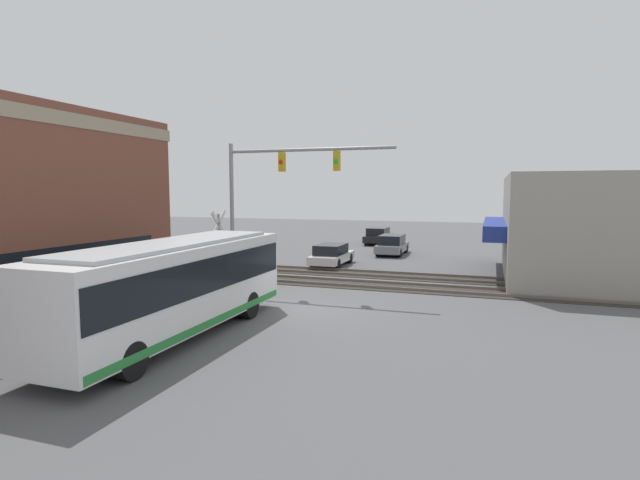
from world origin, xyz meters
TOP-DOWN VIEW (x-y plane):
  - ground_plane at (0.00, 0.00)m, footprint 120.00×120.00m
  - shop_building at (12.45, -12.35)m, footprint 13.97×10.98m
  - city_bus at (-4.83, 2.80)m, footprint 10.46×2.59m
  - traffic_signal_gantry at (3.97, 3.20)m, footprint 0.42×8.32m
  - crossing_signal at (3.67, 6.15)m, footprint 1.41×1.18m
  - rail_track_near at (6.00, 0.00)m, footprint 2.60×60.00m
  - rail_track_far at (9.20, 0.00)m, footprint 2.60×60.00m
  - parked_car_white at (11.80, 2.80)m, footprint 4.48×1.82m
  - parked_car_grey at (18.53, 0.20)m, footprint 4.65×1.82m
  - parked_car_black at (25.62, 2.80)m, footprint 4.76×1.82m
  - pedestrian_at_crossing at (2.69, 5.13)m, footprint 0.34×0.34m

SIDE VIEW (x-z plane):
  - ground_plane at x=0.00m, z-range 0.00..0.00m
  - rail_track_near at x=6.00m, z-range -0.05..0.10m
  - rail_track_far at x=9.20m, z-range -0.05..0.10m
  - parked_car_white at x=11.80m, z-range -0.04..1.33m
  - parked_car_black at x=25.62m, z-range -0.05..1.43m
  - parked_car_grey at x=18.53m, z-range -0.05..1.44m
  - pedestrian_at_crossing at x=2.69m, z-range 0.02..1.84m
  - city_bus at x=-4.83m, z-range 0.16..3.30m
  - crossing_signal at x=3.67m, z-range 0.39..4.20m
  - shop_building at x=12.45m, z-range 0.00..5.58m
  - traffic_signal_gantry at x=3.97m, z-range 1.64..8.70m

